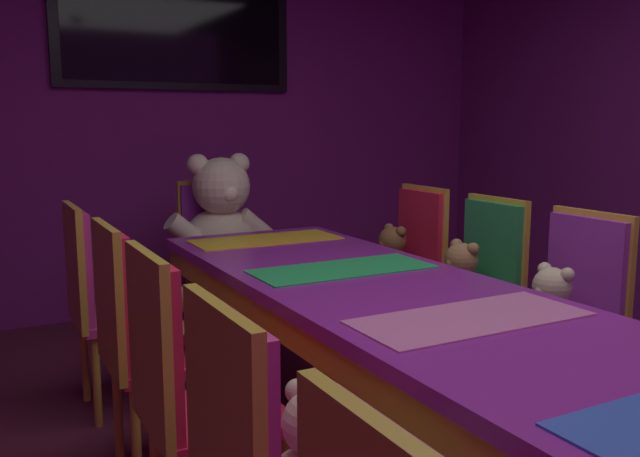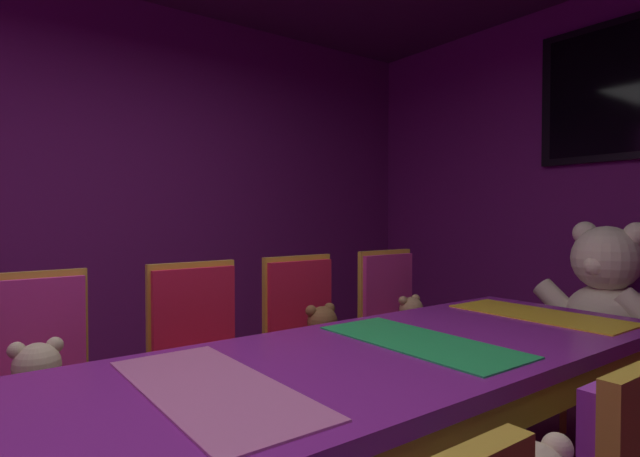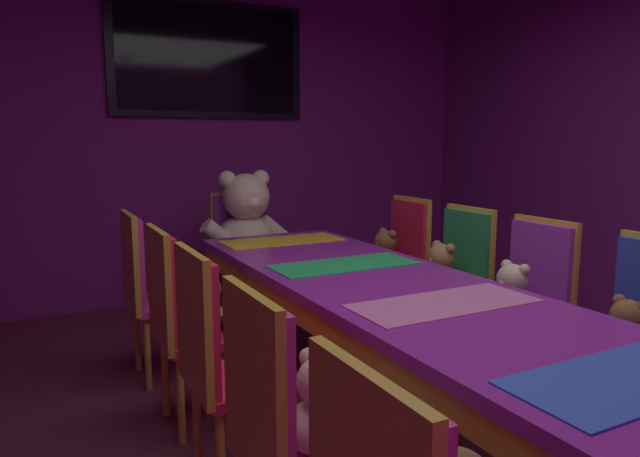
# 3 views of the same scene
# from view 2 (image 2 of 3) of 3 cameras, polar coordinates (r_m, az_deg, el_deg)

# --- Properties ---
(wall_left) EXTENTS (0.12, 6.40, 2.80)m
(wall_left) POSITION_cam_2_polar(r_m,az_deg,el_deg) (3.85, -28.61, 4.37)
(wall_left) COLOR #721E72
(wall_left) RESTS_ON ground_plane
(banquet_table) EXTENTS (0.90, 3.78, 0.75)m
(banquet_table) POSITION_cam_2_polar(r_m,az_deg,el_deg) (1.43, -12.35, -20.62)
(banquet_table) COLOR purple
(banquet_table) RESTS_ON ground_plane
(chair_left_2) EXTENTS (0.42, 0.41, 0.98)m
(chair_left_2) POSITION_cam_2_polar(r_m,az_deg,el_deg) (2.16, -30.19, -14.79)
(chair_left_2) COLOR #CC338C
(chair_left_2) RESTS_ON ground_plane
(teddy_left_2) EXTENTS (0.25, 0.33, 0.31)m
(teddy_left_2) POSITION_cam_2_polar(r_m,az_deg,el_deg) (2.03, -29.70, -16.07)
(teddy_left_2) COLOR beige
(teddy_left_2) RESTS_ON chair_left_2
(chair_left_3) EXTENTS (0.42, 0.41, 0.98)m
(chair_left_3) POSITION_cam_2_polar(r_m,az_deg,el_deg) (2.31, -13.70, -13.55)
(chair_left_3) COLOR red
(chair_left_3) RESTS_ON ground_plane
(chair_left_4) EXTENTS (0.42, 0.41, 0.98)m
(chair_left_4) POSITION_cam_2_polar(r_m,az_deg,el_deg) (2.59, -1.62, -11.86)
(chair_left_4) COLOR red
(chair_left_4) RESTS_ON ground_plane
(teddy_left_4) EXTENTS (0.25, 0.32, 0.30)m
(teddy_left_4) POSITION_cam_2_polar(r_m,az_deg,el_deg) (2.48, 0.35, -12.69)
(teddy_left_4) COLOR brown
(teddy_left_4) RESTS_ON chair_left_4
(chair_left_5) EXTENTS (0.42, 0.41, 0.98)m
(chair_left_5) POSITION_cam_2_polar(r_m,az_deg,el_deg) (3.02, 8.48, -9.94)
(chair_left_5) COLOR #CC338C
(chair_left_5) RESTS_ON ground_plane
(teddy_left_5) EXTENTS (0.23, 0.29, 0.28)m
(teddy_left_5) POSITION_cam_2_polar(r_m,az_deg,el_deg) (2.93, 10.50, -10.69)
(teddy_left_5) COLOR tan
(teddy_left_5) RESTS_ON chair_left_5
(throne_chair) EXTENTS (0.41, 0.42, 0.98)m
(throne_chair) POSITION_cam_2_polar(r_m,az_deg,el_deg) (3.27, 31.09, -9.28)
(throne_chair) COLOR purple
(throne_chair) RESTS_ON ground_plane
(king_teddy_bear) EXTENTS (0.74, 0.58, 0.70)m
(king_teddy_bear) POSITION_cam_2_polar(r_m,az_deg,el_deg) (3.08, 29.90, -6.87)
(king_teddy_bear) COLOR beige
(king_teddy_bear) RESTS_ON throne_chair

